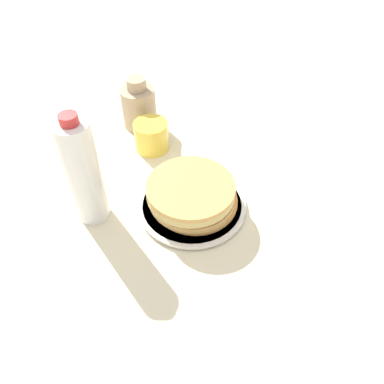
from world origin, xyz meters
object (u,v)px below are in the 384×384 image
pancake_stack (192,194)px  water_bottle_near (84,173)px  cream_jug (139,106)px  plate (192,205)px  juice_glass (151,136)px

pancake_stack → water_bottle_near: size_ratio=0.78×
cream_jug → water_bottle_near: size_ratio=0.55×
water_bottle_near → pancake_stack: bearing=-117.4°
plate → water_bottle_near: bearing=63.1°
cream_jug → juice_glass: bearing=169.1°
cream_jug → pancake_stack: bearing=172.7°
cream_jug → water_bottle_near: water_bottle_near is taller
plate → pancake_stack: bearing=-180.0°
pancake_stack → cream_jug: 0.33m
plate → juice_glass: bearing=-5.6°
plate → water_bottle_near: water_bottle_near is taller
water_bottle_near → plate: bearing=-116.9°
pancake_stack → juice_glass: size_ratio=2.32×
plate → water_bottle_near: size_ratio=0.92×
juice_glass → plate: bearing=174.4°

